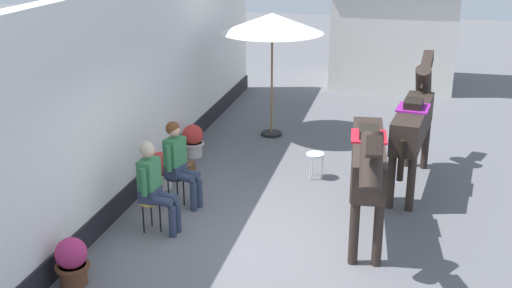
{
  "coord_description": "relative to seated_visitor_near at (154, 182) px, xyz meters",
  "views": [
    {
      "loc": [
        1.74,
        -7.87,
        4.35
      ],
      "look_at": [
        -0.4,
        1.2,
        1.05
      ],
      "focal_mm": 44.7,
      "sensor_mm": 36.0,
      "label": 1
    }
  ],
  "objects": [
    {
      "name": "flower_planter_inner_far",
      "position": [
        -0.51,
        1.54,
        -0.44
      ],
      "size": [
        0.43,
        0.43,
        0.64
      ],
      "color": "beige",
      "rests_on": "ground_plane"
    },
    {
      "name": "satchel_bag",
      "position": [
        -0.24,
        2.22,
        -0.68
      ],
      "size": [
        0.13,
        0.29,
        0.2
      ],
      "primitive_type": "cube",
      "rotation": [
        0.0,
        0.0,
        4.67
      ],
      "color": "brown",
      "rests_on": "ground_plane"
    },
    {
      "name": "cafe_parasol",
      "position": [
        0.74,
        4.72,
        1.59
      ],
      "size": [
        2.1,
        2.1,
        2.58
      ],
      "color": "black",
      "rests_on": "ground_plane"
    },
    {
      "name": "distant_cottage",
      "position": [
        3.03,
        9.9,
        1.02
      ],
      "size": [
        3.4,
        2.6,
        3.5
      ],
      "color": "silver",
      "rests_on": "ground_plane"
    },
    {
      "name": "saddled_horse_near",
      "position": [
        2.99,
        0.58,
        0.38
      ],
      "size": [
        0.62,
        3.0,
        2.06
      ],
      "color": "#2D231E",
      "rests_on": "ground_plane"
    },
    {
      "name": "flower_planter_nearest",
      "position": [
        -0.46,
        -1.61,
        -0.44
      ],
      "size": [
        0.43,
        0.43,
        0.64
      ],
      "color": "brown",
      "rests_on": "ground_plane"
    },
    {
      "name": "seated_visitor_near",
      "position": [
        0.0,
        0.0,
        0.0
      ],
      "size": [
        0.61,
        0.49,
        1.39
      ],
      "color": "gold",
      "rests_on": "ground_plane"
    },
    {
      "name": "saddled_horse_far",
      "position": [
        3.61,
        2.68,
        0.38
      ],
      "size": [
        0.72,
        2.99,
        2.06
      ],
      "color": "#2D231E",
      "rests_on": "ground_plane"
    },
    {
      "name": "flower_planter_farthest",
      "position": [
        -0.47,
        3.12,
        -0.44
      ],
      "size": [
        0.43,
        0.43,
        0.64
      ],
      "color": "beige",
      "rests_on": "ground_plane"
    },
    {
      "name": "seated_visitor_far",
      "position": [
        0.04,
        0.95,
        0.0
      ],
      "size": [
        0.61,
        0.48,
        1.39
      ],
      "color": "black",
      "rests_on": "ground_plane"
    },
    {
      "name": "ground_plane",
      "position": [
        1.63,
        2.99,
        -0.78
      ],
      "size": [
        40.0,
        40.0,
        0.0
      ],
      "primitive_type": "plane",
      "color": "slate"
    },
    {
      "name": "pub_facade_wall",
      "position": [
        -0.91,
        1.49,
        0.76
      ],
      "size": [
        0.34,
        14.0,
        3.4
      ],
      "color": "white",
      "rests_on": "ground_plane"
    },
    {
      "name": "spare_stool_white",
      "position": [
        1.98,
        2.57,
        -0.38
      ],
      "size": [
        0.32,
        0.32,
        0.46
      ],
      "color": "white",
      "rests_on": "ground_plane"
    }
  ]
}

